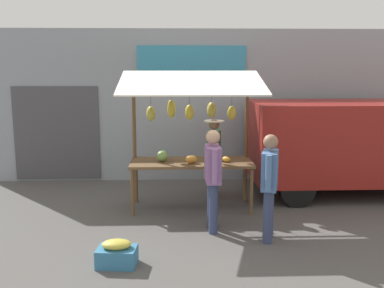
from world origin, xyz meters
The scene contains 8 objects.
ground_plane centered at (0.00, 0.00, 0.00)m, with size 40.00×40.00×0.00m, color #514F4C.
street_backdrop centered at (0.06, -2.20, 1.70)m, with size 9.00×0.30×3.40m.
market_stall centered at (0.02, -0.03, 1.54)m, with size 2.50×1.46×2.50m.
vendor_with_sunhat centered at (-0.47, -0.75, 0.91)m, with size 0.40×0.66×1.56m.
shopper_in_striped_shirt centered at (-0.29, 1.15, 0.93)m, with size 0.23×0.69×1.62m.
shopper_in_grey_tee centered at (-1.10, 1.56, 0.92)m, with size 0.34×0.67×1.60m.
parked_van centered at (-3.30, -0.84, 1.12)m, with size 4.41×1.88×1.88m.
produce_crate_near centered at (1.06, 2.36, 0.16)m, with size 0.54×0.40×0.35m.
Camera 1 is at (0.28, 7.78, 2.56)m, focal length 41.03 mm.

